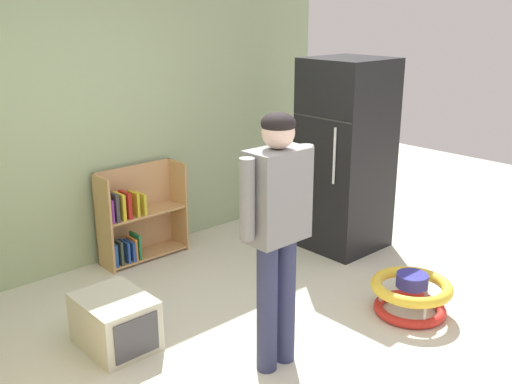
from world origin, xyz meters
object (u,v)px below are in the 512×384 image
object	(u,v)px
standing_person	(277,221)
baby_walker	(411,294)
refrigerator	(345,156)
bookshelf	(135,219)
pet_carrier	(115,322)

from	to	relation	value
standing_person	baby_walker	bearing A→B (deg)	-9.83
baby_walker	refrigerator	bearing A→B (deg)	61.28
bookshelf	standing_person	world-z (taller)	standing_person
standing_person	pet_carrier	size ratio (longest dim) A/B	2.98
standing_person	baby_walker	xyz separation A→B (m)	(1.21, -0.21, -0.83)
refrigerator	pet_carrier	bearing A→B (deg)	-177.36
bookshelf	standing_person	bearing A→B (deg)	-96.62
refrigerator	pet_carrier	xyz separation A→B (m)	(-2.52, -0.12, -0.71)
standing_person	baby_walker	size ratio (longest dim) A/B	2.72
refrigerator	bookshelf	distance (m)	2.01
baby_walker	standing_person	bearing A→B (deg)	170.17
bookshelf	standing_person	distance (m)	2.16
bookshelf	baby_walker	xyz separation A→B (m)	(0.97, -2.27, -0.22)
standing_person	baby_walker	world-z (taller)	standing_person
bookshelf	pet_carrier	bearing A→B (deg)	-127.09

